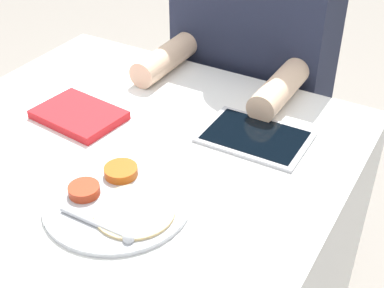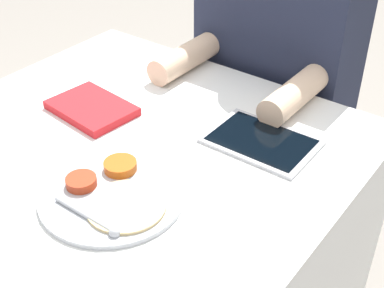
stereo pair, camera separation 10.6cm
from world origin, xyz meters
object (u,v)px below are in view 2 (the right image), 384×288
at_px(red_notebook, 92,109).
at_px(person_diner, 271,113).
at_px(tablet_device, 261,141).
at_px(thali_tray, 112,194).

relative_size(red_notebook, person_diner, 0.16).
relative_size(tablet_device, person_diner, 0.18).
relative_size(thali_tray, tablet_device, 1.20).
distance_m(red_notebook, tablet_device, 0.41).
relative_size(red_notebook, tablet_device, 0.90).
bearing_deg(red_notebook, tablet_device, 18.47).
height_order(tablet_device, person_diner, person_diner).
height_order(red_notebook, tablet_device, red_notebook).
height_order(red_notebook, person_diner, person_diner).
bearing_deg(tablet_device, person_diner, 115.39).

